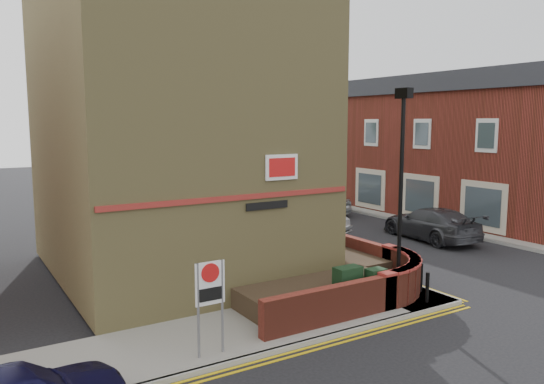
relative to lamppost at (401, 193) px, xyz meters
The scene contains 27 objects.
ground 3.90m from the lamppost, 143.13° to the right, with size 120.00×120.00×0.00m, color black.
pavement_corner 6.07m from the lamppost, behind, with size 13.00×3.00×0.12m, color gray.
pavement_main 15.17m from the lamppost, 88.45° to the left, with size 2.00×32.00×0.12m, color gray.
pavement_far 16.73m from the lamppost, 45.99° to the left, with size 4.00×40.00×0.12m, color gray.
kerb_side 6.18m from the lamppost, 166.76° to the right, with size 13.00×0.15×0.12m, color gray.
kerb_main_near 15.22m from the lamppost, 84.60° to the left, with size 0.15×32.00×0.12m, color gray.
kerb_main_far 15.44m from the lamppost, 51.46° to the left, with size 0.15×40.00×0.12m, color gray.
yellow_lines_side 6.27m from the lamppost, 164.13° to the right, with size 13.00×0.28×0.01m, color gold.
yellow_lines_main 15.26m from the lamppost, 83.64° to the left, with size 0.28×32.00×0.01m, color gold.
corner_building 8.62m from the lamppost, 123.16° to the left, with size 8.95×10.40×13.60m.
garden_wall 3.93m from the lamppost, 140.91° to the left, with size 6.80×6.00×1.20m, color maroon, non-canonical shape.
lamppost is the anchor object (origin of this frame).
utility_cabinet_large 3.24m from the lamppost, behind, with size 0.80×0.45×1.20m, color #163218.
utility_cabinet_small 2.90m from the lamppost, 169.70° to the right, with size 0.55×0.40×1.10m, color #163218.
bollard_near 2.91m from the lamppost, 63.43° to the right, with size 0.11×0.11×0.90m, color black.
bollard_far 2.95m from the lamppost, ahead, with size 0.11×0.11×0.90m, color black.
zone_sign 6.85m from the lamppost, behind, with size 0.72×0.07×2.20m.
far_terrace 20.41m from the lamppost, 50.77° to the left, with size 5.40×30.40×8.00m.
far_terrace_cream 39.00m from the lamppost, 70.68° to the left, with size 5.40×12.40×8.00m.
tree_near 12.92m from the lamppost, 88.22° to the left, with size 3.64×3.65×6.70m.
tree_mid 20.93m from the lamppost, 88.90° to the left, with size 4.03×4.03×7.42m.
tree_far 28.89m from the lamppost, 89.21° to the left, with size 3.81×3.81×7.00m.
traffic_light_assembly 23.82m from the lamppost, 88.07° to the left, with size 0.20×0.16×4.20m.
silver_car_near 10.42m from the lamppost, 72.09° to the left, with size 1.65×4.73×1.56m, color gray.
red_car_main 16.23m from the lamppost, 82.82° to the left, with size 2.14×4.64×1.29m, color #9E3B11.
grey_car_far 9.62m from the lamppost, 35.95° to the left, with size 2.11×5.19×1.51m, color #34353A.
silver_car_far 16.26m from the lamppost, 60.81° to the left, with size 1.78×4.43×1.51m, color #B9BEC1.
Camera 1 is at (-9.89, -10.11, 5.44)m, focal length 35.00 mm.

